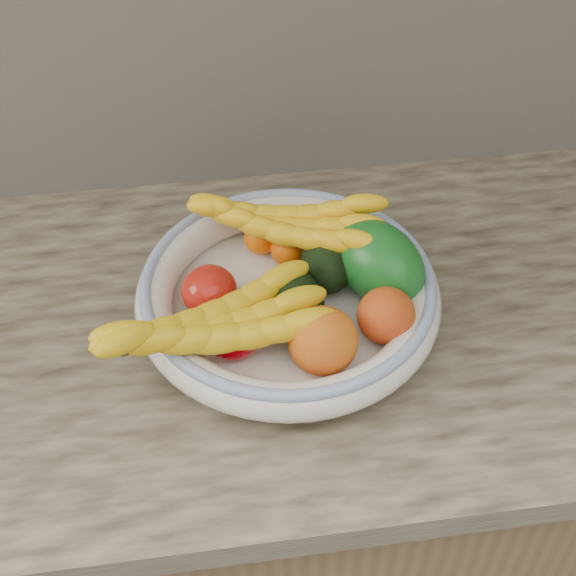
# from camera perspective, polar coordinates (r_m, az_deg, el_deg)

# --- Properties ---
(kitchen_counter) EXTENTS (2.44, 0.66, 1.40)m
(kitchen_counter) POSITION_cam_1_polar(r_m,az_deg,el_deg) (1.42, -0.15, -13.56)
(kitchen_counter) COLOR brown
(kitchen_counter) RESTS_ON ground
(fruit_bowl) EXTENTS (0.39, 0.39, 0.08)m
(fruit_bowl) POSITION_cam_1_polar(r_m,az_deg,el_deg) (1.02, 0.00, -0.45)
(fruit_bowl) COLOR silver
(fruit_bowl) RESTS_ON kitchen_counter
(clementine_back_left) EXTENTS (0.05, 0.05, 0.04)m
(clementine_back_left) POSITION_cam_1_polar(r_m,az_deg,el_deg) (1.10, -1.93, 3.58)
(clementine_back_left) COLOR #FF6A05
(clementine_back_left) RESTS_ON fruit_bowl
(clementine_back_right) EXTENTS (0.06, 0.06, 0.05)m
(clementine_back_right) POSITION_cam_1_polar(r_m,az_deg,el_deg) (1.09, 1.62, 3.54)
(clementine_back_right) COLOR #F25605
(clementine_back_right) RESTS_ON fruit_bowl
(clementine_back_mid) EXTENTS (0.06, 0.06, 0.05)m
(clementine_back_mid) POSITION_cam_1_polar(r_m,az_deg,el_deg) (1.08, 0.08, 2.77)
(clementine_back_mid) COLOR #F65D05
(clementine_back_mid) RESTS_ON fruit_bowl
(tomato_left) EXTENTS (0.08, 0.08, 0.06)m
(tomato_left) POSITION_cam_1_polar(r_m,az_deg,el_deg) (1.01, -5.61, -0.21)
(tomato_left) COLOR red
(tomato_left) RESTS_ON fruit_bowl
(tomato_near_left) EXTENTS (0.08, 0.08, 0.06)m
(tomato_near_left) POSITION_cam_1_polar(r_m,az_deg,el_deg) (0.96, -3.94, -3.20)
(tomato_near_left) COLOR #A9000B
(tomato_near_left) RESTS_ON fruit_bowl
(avocado_center) EXTENTS (0.10, 0.12, 0.07)m
(avocado_center) POSITION_cam_1_polar(r_m,az_deg,el_deg) (1.00, 0.42, -0.77)
(avocado_center) COLOR black
(avocado_center) RESTS_ON fruit_bowl
(avocado_right) EXTENTS (0.09, 0.11, 0.07)m
(avocado_right) POSITION_cam_1_polar(r_m,az_deg,el_deg) (1.05, 2.83, 1.93)
(avocado_right) COLOR black
(avocado_right) RESTS_ON fruit_bowl
(green_mango) EXTENTS (0.18, 0.18, 0.12)m
(green_mango) POSITION_cam_1_polar(r_m,az_deg,el_deg) (1.03, 6.37, 1.88)
(green_mango) COLOR #105518
(green_mango) RESTS_ON fruit_bowl
(peach_front) EXTENTS (0.11, 0.11, 0.08)m
(peach_front) POSITION_cam_1_polar(r_m,az_deg,el_deg) (0.95, 2.50, -3.77)
(peach_front) COLOR orange
(peach_front) RESTS_ON fruit_bowl
(peach_right) EXTENTS (0.08, 0.08, 0.07)m
(peach_right) POSITION_cam_1_polar(r_m,az_deg,el_deg) (0.98, 6.99, -1.96)
(peach_right) COLOR orange
(peach_right) RESTS_ON fruit_bowl
(banana_bunch_back) EXTENTS (0.30, 0.19, 0.08)m
(banana_bunch_back) POSITION_cam_1_polar(r_m,az_deg,el_deg) (1.06, -0.16, 4.33)
(banana_bunch_back) COLOR yellow
(banana_bunch_back) RESTS_ON fruit_bowl
(banana_bunch_front) EXTENTS (0.32, 0.19, 0.08)m
(banana_bunch_front) POSITION_cam_1_polar(r_m,az_deg,el_deg) (0.94, -5.25, -3.01)
(banana_bunch_front) COLOR yellow
(banana_bunch_front) RESTS_ON fruit_bowl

